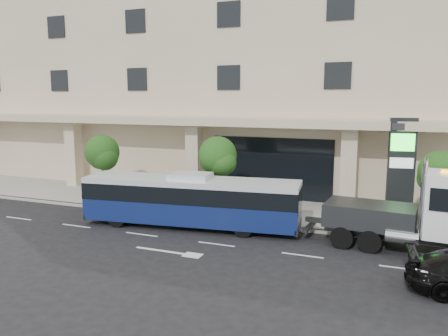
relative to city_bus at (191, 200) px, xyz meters
The scene contains 10 objects.
ground 2.76m from the city_bus, 13.39° to the right, with size 120.00×120.00×0.00m, color black.
sidewalk 5.19m from the city_bus, 62.86° to the left, with size 120.00×6.00×0.15m, color gray.
curb 3.04m from the city_bus, 32.52° to the left, with size 120.00×0.30×0.15m, color gray.
convention_center 17.30m from the city_bus, 81.27° to the left, with size 60.00×17.60×20.00m.
tree_left 8.44m from the city_bus, 158.38° to the left, with size 2.27×2.20×4.22m.
tree_mid 3.56m from the city_bus, 84.20° to the left, with size 2.28×2.20×4.38m.
tree_right 12.30m from the city_bus, 14.47° to the left, with size 2.10×2.00×4.04m.
city_bus is the anchor object (origin of this frame).
tow_truck 11.19m from the city_bus, ahead, with size 8.98×2.92×4.07m.
signage_pylon 11.42m from the city_bus, 26.92° to the left, with size 1.43×0.70×5.49m.
Camera 1 is at (7.38, -19.36, 6.66)m, focal length 35.00 mm.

